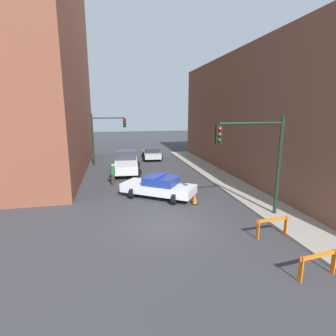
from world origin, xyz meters
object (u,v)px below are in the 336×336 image
Objects in this scene: pedestrian_crossing at (113,174)px; barrier_front at (318,261)px; parked_car_near at (152,153)px; white_truck at (126,163)px; barrier_mid at (272,224)px; traffic_light_near at (259,151)px; traffic_cone at (195,199)px; traffic_light_far at (104,132)px; police_car at (159,187)px.

barrier_front is at bearing -172.31° from pedestrian_crossing.
parked_car_near is 2.66× the size of pedestrian_crossing.
barrier_mid is at bearing -64.03° from white_truck.
traffic_cone is (-2.51, 2.56, -3.21)m from traffic_light_near.
traffic_light_near is at bearing -156.22° from pedestrian_crossing.
white_truck is (-6.09, 11.79, -2.62)m from traffic_light_near.
traffic_light_far is 3.26× the size of barrier_front.
barrier_front is 2.94m from barrier_mid.
pedestrian_crossing is at bearing 132.78° from traffic_cone.
barrier_front is (7.36, -20.56, -2.78)m from traffic_light_far.
barrier_mid is at bearing -79.29° from parked_car_near.
traffic_light_far is 4.81m from white_truck.
traffic_light_near is 1.06× the size of police_car.
parked_car_near reaches higher than barrier_mid.
traffic_light_near is 7.93× the size of traffic_cone.
police_car is 3.08× the size of barrier_front.
barrier_front is 2.43× the size of traffic_cone.
traffic_light_near is at bearing 78.52° from barrier_mid.
traffic_light_near is 13.53m from white_truck.
parked_car_near is at bearing 98.88° from traffic_light_near.
police_car is at bearing 138.17° from traffic_cone.
police_car is 4.54m from pedestrian_crossing.
parked_car_near is 2.76× the size of barrier_mid.
white_truck is 1.25× the size of parked_car_near.
police_car is 10.10m from barrier_front.
barrier_mid is (6.85, -9.94, -0.24)m from pedestrian_crossing.
parked_car_near is at bearing -43.33° from pedestrian_crossing.
barrier_mid is at bearing -66.60° from traffic_cone.
barrier_front and barrier_mid have the same top height.
pedestrian_crossing is (-2.90, 3.49, 0.14)m from police_car.
traffic_light_near is at bearing -62.49° from traffic_light_far.
traffic_light_far is at bearing 117.51° from traffic_light_near.
traffic_light_near reaches higher than traffic_light_far.
traffic_light_far is 3.13× the size of pedestrian_crossing.
traffic_light_far is at bearing 52.79° from police_car.
white_truck is at bearing -61.85° from traffic_light_far.
barrier_front is 7.91m from traffic_cone.
white_truck is 8.42× the size of traffic_cone.
police_car is at bearing 121.49° from barrier_mid.
traffic_light_near is 3.25× the size of barrier_mid.
traffic_light_far is at bearing 113.29° from barrier_mid.
police_car is at bearing -73.35° from white_truck.
white_truck reaches higher than traffic_cone.
traffic_light_far is 6.41m from parked_car_near.
white_truck is at bearing 107.75° from barrier_front.
traffic_light_far is 12.05m from police_car.
police_car is (3.63, -11.17, -2.67)m from traffic_light_far.
police_car is 1.11× the size of parked_car_near.
police_car reaches higher than barrier_front.
white_truck is at bearing 111.96° from barrier_mid.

